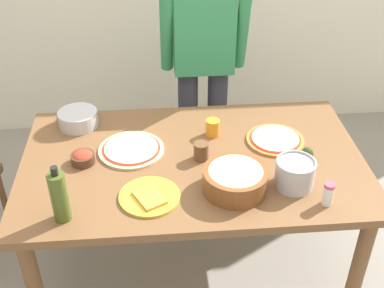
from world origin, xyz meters
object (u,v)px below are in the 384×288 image
at_px(salt_shaker, 328,194).
at_px(small_sauce_bowl, 83,158).
at_px(olive_oil_bottle, 59,196).
at_px(cup_orange, 213,128).
at_px(dining_table, 193,174).
at_px(avocado, 307,154).
at_px(plate_with_slice, 150,197).
at_px(steel_pot, 295,173).
at_px(pizza_cooked_on_tray, 275,139).
at_px(cup_small_brown, 201,151).
at_px(popcorn_bowl, 235,178).
at_px(pizza_raw_on_board, 131,149).
at_px(mixing_bowl_steel, 78,119).
at_px(person_cook, 203,55).

bearing_deg(salt_shaker, small_sauce_bowl, 159.96).
relative_size(olive_oil_bottle, cup_orange, 3.01).
relative_size(dining_table, avocado, 22.86).
bearing_deg(salt_shaker, avocado, 89.75).
distance_m(plate_with_slice, steel_pot, 0.63).
distance_m(steel_pot, salt_shaker, 0.17).
distance_m(pizza_cooked_on_tray, cup_small_brown, 0.40).
relative_size(salt_shaker, avocado, 1.51).
distance_m(steel_pot, cup_orange, 0.52).
xyz_separation_m(popcorn_bowl, small_sauce_bowl, (-0.67, 0.25, -0.03)).
bearing_deg(cup_small_brown, pizza_raw_on_board, 164.10).
distance_m(dining_table, popcorn_bowl, 0.32).
bearing_deg(cup_orange, steel_pot, -54.54).
xyz_separation_m(small_sauce_bowl, avocado, (1.03, -0.07, 0.01)).
bearing_deg(cup_orange, plate_with_slice, -125.17).
height_order(plate_with_slice, salt_shaker, salt_shaker).
bearing_deg(cup_small_brown, salt_shaker, -36.38).
height_order(plate_with_slice, popcorn_bowl, popcorn_bowl).
height_order(popcorn_bowl, cup_small_brown, popcorn_bowl).
bearing_deg(pizza_raw_on_board, plate_with_slice, -76.97).
bearing_deg(salt_shaker, olive_oil_bottle, 179.60).
bearing_deg(dining_table, pizza_raw_on_board, 162.71).
relative_size(mixing_bowl_steel, olive_oil_bottle, 0.78).
xyz_separation_m(person_cook, pizza_cooked_on_tray, (0.29, -0.64, -0.17)).
distance_m(dining_table, cup_orange, 0.26).
xyz_separation_m(small_sauce_bowl, cup_orange, (0.62, 0.18, 0.01)).
height_order(dining_table, salt_shaker, salt_shaker).
relative_size(popcorn_bowl, olive_oil_bottle, 1.09).
bearing_deg(plate_with_slice, salt_shaker, -7.73).
height_order(mixing_bowl_steel, steel_pot, steel_pot).
bearing_deg(olive_oil_bottle, cup_orange, 39.40).
bearing_deg(pizza_cooked_on_tray, olive_oil_bottle, -154.26).
distance_m(mixing_bowl_steel, cup_orange, 0.69).
relative_size(dining_table, person_cook, 0.99).
height_order(small_sauce_bowl, cup_orange, cup_orange).
height_order(pizza_raw_on_board, mixing_bowl_steel, mixing_bowl_steel).
bearing_deg(avocado, person_cook, 116.17).
height_order(pizza_cooked_on_tray, avocado, avocado).
bearing_deg(pizza_cooked_on_tray, steel_pot, -89.71).
xyz_separation_m(cup_orange, avocado, (0.41, -0.25, -0.01)).
distance_m(cup_orange, avocado, 0.48).
height_order(olive_oil_bottle, salt_shaker, olive_oil_bottle).
height_order(popcorn_bowl, small_sauce_bowl, popcorn_bowl).
height_order(plate_with_slice, mixing_bowl_steel, mixing_bowl_steel).
xyz_separation_m(person_cook, steel_pot, (0.29, -0.99, -0.11)).
distance_m(pizza_raw_on_board, olive_oil_bottle, 0.53).
height_order(dining_table, olive_oil_bottle, olive_oil_bottle).
bearing_deg(popcorn_bowl, person_cook, 91.93).
height_order(person_cook, mixing_bowl_steel, person_cook).
distance_m(pizza_raw_on_board, steel_pot, 0.78).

